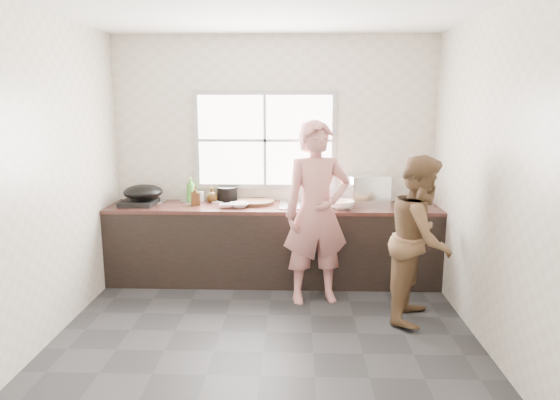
{
  "coord_description": "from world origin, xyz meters",
  "views": [
    {
      "loc": [
        0.26,
        -4.04,
        1.98
      ],
      "look_at": [
        0.1,
        0.65,
        1.05
      ],
      "focal_mm": 32.0,
      "sensor_mm": 36.0,
      "label": 1
    }
  ],
  "objects_px": {
    "bowl_held": "(314,207)",
    "bottle_brown_tall": "(195,196)",
    "bowl_crabs": "(342,205)",
    "bottle_brown_short": "(212,196)",
    "wok": "(143,192)",
    "black_pot": "(227,194)",
    "cutting_board": "(256,202)",
    "burner": "(139,203)",
    "bottle_green": "(191,189)",
    "bowl_mince": "(239,205)",
    "person_side": "(421,239)",
    "pot_lid_left": "(154,201)",
    "plate_food": "(219,201)",
    "dish_rack": "(367,190)",
    "pot_lid_right": "(190,201)",
    "glass_jar": "(201,196)",
    "woman": "(317,219)"
  },
  "relations": [
    {
      "from": "bowl_held",
      "to": "bottle_brown_tall",
      "type": "xyz_separation_m",
      "value": [
        -1.3,
        0.21,
        0.06
      ]
    },
    {
      "from": "bowl_crabs",
      "to": "bottle_brown_short",
      "type": "distance_m",
      "value": 1.47
    },
    {
      "from": "bowl_held",
      "to": "wok",
      "type": "height_order",
      "value": "wok"
    },
    {
      "from": "bottle_brown_tall",
      "to": "black_pot",
      "type": "bearing_deg",
      "value": 35.61
    },
    {
      "from": "cutting_board",
      "to": "burner",
      "type": "distance_m",
      "value": 1.28
    },
    {
      "from": "bottle_green",
      "to": "bowl_mince",
      "type": "bearing_deg",
      "value": -28.51
    },
    {
      "from": "person_side",
      "to": "bowl_held",
      "type": "height_order",
      "value": "person_side"
    },
    {
      "from": "burner",
      "to": "pot_lid_left",
      "type": "xyz_separation_m",
      "value": [
        0.11,
        0.19,
        -0.02
      ]
    },
    {
      "from": "plate_food",
      "to": "bottle_brown_tall",
      "type": "xyz_separation_m",
      "value": [
        -0.22,
        -0.2,
        0.09
      ]
    },
    {
      "from": "bottle_green",
      "to": "pot_lid_left",
      "type": "relative_size",
      "value": 1.03
    },
    {
      "from": "burner",
      "to": "bowl_held",
      "type": "bearing_deg",
      "value": -5.66
    },
    {
      "from": "burner",
      "to": "wok",
      "type": "distance_m",
      "value": 0.12
    },
    {
      "from": "dish_rack",
      "to": "wok",
      "type": "bearing_deg",
      "value": 168.29
    },
    {
      "from": "black_pot",
      "to": "wok",
      "type": "bearing_deg",
      "value": -166.08
    },
    {
      "from": "bottle_brown_tall",
      "to": "wok",
      "type": "relative_size",
      "value": 0.45
    },
    {
      "from": "black_pot",
      "to": "person_side",
      "type": "bearing_deg",
      "value": -31.34
    },
    {
      "from": "bowl_crabs",
      "to": "wok",
      "type": "height_order",
      "value": "wok"
    },
    {
      "from": "person_side",
      "to": "bottle_green",
      "type": "relative_size",
      "value": 5.38
    },
    {
      "from": "bowl_crabs",
      "to": "bottle_brown_tall",
      "type": "xyz_separation_m",
      "value": [
        -1.59,
        0.13,
        0.06
      ]
    },
    {
      "from": "bowl_crabs",
      "to": "bottle_brown_tall",
      "type": "distance_m",
      "value": 1.6
    },
    {
      "from": "bowl_crabs",
      "to": "dish_rack",
      "type": "height_order",
      "value": "dish_rack"
    },
    {
      "from": "bowl_held",
      "to": "black_pot",
      "type": "bearing_deg",
      "value": 155.78
    },
    {
      "from": "bowl_crabs",
      "to": "burner",
      "type": "relative_size",
      "value": 0.6
    },
    {
      "from": "pot_lid_right",
      "to": "bowl_held",
      "type": "bearing_deg",
      "value": -15.96
    },
    {
      "from": "wok",
      "to": "pot_lid_right",
      "type": "xyz_separation_m",
      "value": [
        0.48,
        0.18,
        -0.13
      ]
    },
    {
      "from": "bowl_held",
      "to": "pot_lid_right",
      "type": "distance_m",
      "value": 1.45
    },
    {
      "from": "bowl_crabs",
      "to": "bottle_green",
      "type": "bearing_deg",
      "value": 168.67
    },
    {
      "from": "glass_jar",
      "to": "pot_lid_right",
      "type": "height_order",
      "value": "glass_jar"
    },
    {
      "from": "person_side",
      "to": "bowl_crabs",
      "type": "bearing_deg",
      "value": 60.86
    },
    {
      "from": "person_side",
      "to": "bowl_crabs",
      "type": "distance_m",
      "value": 1.05
    },
    {
      "from": "person_side",
      "to": "pot_lid_left",
      "type": "xyz_separation_m",
      "value": [
        -2.75,
        1.11,
        0.11
      ]
    },
    {
      "from": "cutting_board",
      "to": "pot_lid_left",
      "type": "xyz_separation_m",
      "value": [
        -1.17,
        0.08,
        -0.01
      ]
    },
    {
      "from": "plate_food",
      "to": "woman",
      "type": "bearing_deg",
      "value": -34.91
    },
    {
      "from": "burner",
      "to": "pot_lid_right",
      "type": "height_order",
      "value": "burner"
    },
    {
      "from": "bottle_brown_short",
      "to": "dish_rack",
      "type": "bearing_deg",
      "value": -2.24
    },
    {
      "from": "person_side",
      "to": "dish_rack",
      "type": "xyz_separation_m",
      "value": [
        -0.35,
        1.04,
        0.26
      ]
    },
    {
      "from": "woman",
      "to": "bowl_held",
      "type": "distance_m",
      "value": 0.35
    },
    {
      "from": "plate_food",
      "to": "pot_lid_left",
      "type": "height_order",
      "value": "plate_food"
    },
    {
      "from": "bottle_brown_tall",
      "to": "dish_rack",
      "type": "bearing_deg",
      "value": 3.1
    },
    {
      "from": "bowl_crabs",
      "to": "pot_lid_right",
      "type": "height_order",
      "value": "bowl_crabs"
    },
    {
      "from": "bowl_crabs",
      "to": "cutting_board",
      "type": "bearing_deg",
      "value": 167.2
    },
    {
      "from": "bowl_mince",
      "to": "dish_rack",
      "type": "height_order",
      "value": "dish_rack"
    },
    {
      "from": "bowl_crabs",
      "to": "pot_lid_right",
      "type": "relative_size",
      "value": 0.95
    },
    {
      "from": "woman",
      "to": "glass_jar",
      "type": "relative_size",
      "value": 15.09
    },
    {
      "from": "plate_food",
      "to": "glass_jar",
      "type": "height_order",
      "value": "glass_jar"
    },
    {
      "from": "bowl_crabs",
      "to": "bottle_brown_short",
      "type": "bearing_deg",
      "value": 168.3
    },
    {
      "from": "pot_lid_left",
      "to": "pot_lid_right",
      "type": "height_order",
      "value": "pot_lid_left"
    },
    {
      "from": "bowl_crabs",
      "to": "pot_lid_right",
      "type": "distance_m",
      "value": 1.72
    },
    {
      "from": "bowl_mince",
      "to": "bottle_brown_short",
      "type": "height_order",
      "value": "bottle_brown_short"
    },
    {
      "from": "bottle_green",
      "to": "glass_jar",
      "type": "xyz_separation_m",
      "value": [
        0.11,
        0.01,
        -0.09
      ]
    }
  ]
}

